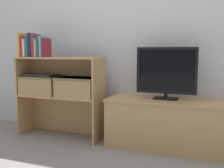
{
  "coord_description": "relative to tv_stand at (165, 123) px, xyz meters",
  "views": [
    {
      "loc": [
        0.91,
        -2.24,
        0.91
      ],
      "look_at": [
        0.0,
        0.16,
        0.6
      ],
      "focal_mm": 42.0,
      "sensor_mm": 36.0,
      "label": 1
    }
  ],
  "objects": [
    {
      "name": "ground_plane",
      "position": [
        -0.52,
        -0.23,
        -0.23
      ],
      "size": [
        16.0,
        16.0,
        0.0
      ],
      "primitive_type": "plane",
      "color": "gray"
    },
    {
      "name": "wall_back",
      "position": [
        -0.52,
        0.26,
        0.97
      ],
      "size": [
        10.0,
        0.05,
        2.4
      ],
      "color": "silver",
      "rests_on": "ground_plane"
    },
    {
      "name": "tv_stand",
      "position": [
        0.0,
        0.0,
        0.0
      ],
      "size": [
        1.1,
        0.47,
        0.47
      ],
      "color": "tan",
      "rests_on": "ground_plane"
    },
    {
      "name": "tv",
      "position": [
        0.0,
        -0.0,
        0.49
      ],
      "size": [
        0.56,
        0.14,
        0.49
      ],
      "color": "black",
      "rests_on": "tv_stand"
    },
    {
      "name": "bookshelf_lower_tier",
      "position": [
        -1.11,
        -0.01,
        0.05
      ],
      "size": [
        0.93,
        0.31,
        0.45
      ],
      "color": "tan",
      "rests_on": "ground_plane"
    },
    {
      "name": "bookshelf_upper_tier",
      "position": [
        -1.11,
        -0.01,
        0.48
      ],
      "size": [
        0.93,
        0.31,
        0.41
      ],
      "color": "tan",
      "rests_on": "bookshelf_lower_tier"
    },
    {
      "name": "book_mustard",
      "position": [
        -1.53,
        -0.12,
        0.75
      ],
      "size": [
        0.02,
        0.15,
        0.26
      ],
      "color": "gold",
      "rests_on": "bookshelf_upper_tier"
    },
    {
      "name": "book_crimson",
      "position": [
        -1.5,
        -0.12,
        0.74
      ],
      "size": [
        0.03,
        0.14,
        0.23
      ],
      "color": "#B22328",
      "rests_on": "bookshelf_upper_tier"
    },
    {
      "name": "book_ivory",
      "position": [
        -1.47,
        -0.12,
        0.72
      ],
      "size": [
        0.02,
        0.16,
        0.19
      ],
      "color": "silver",
      "rests_on": "bookshelf_upper_tier"
    },
    {
      "name": "book_teal",
      "position": [
        -1.44,
        -0.12,
        0.74
      ],
      "size": [
        0.02,
        0.13,
        0.23
      ],
      "color": "#1E7075",
      "rests_on": "bookshelf_upper_tier"
    },
    {
      "name": "book_charcoal",
      "position": [
        -1.41,
        -0.12,
        0.75
      ],
      "size": [
        0.04,
        0.14,
        0.25
      ],
      "color": "#232328",
      "rests_on": "bookshelf_upper_tier"
    },
    {
      "name": "book_plum",
      "position": [
        -1.36,
        -0.12,
        0.74
      ],
      "size": [
        0.03,
        0.13,
        0.24
      ],
      "color": "#6B2D66",
      "rests_on": "bookshelf_upper_tier"
    },
    {
      "name": "book_tan",
      "position": [
        -1.33,
        -0.12,
        0.72
      ],
      "size": [
        0.03,
        0.15,
        0.19
      ],
      "color": "tan",
      "rests_on": "bookshelf_upper_tier"
    },
    {
      "name": "book_forest",
      "position": [
        -1.29,
        -0.12,
        0.73
      ],
      "size": [
        0.03,
        0.12,
        0.22
      ],
      "color": "#286638",
      "rests_on": "bookshelf_upper_tier"
    },
    {
      "name": "book_skyblue",
      "position": [
        -1.26,
        -0.12,
        0.73
      ],
      "size": [
        0.02,
        0.16,
        0.21
      ],
      "color": "#709ECC",
      "rests_on": "bookshelf_upper_tier"
    },
    {
      "name": "book_maroon",
      "position": [
        -1.23,
        -0.12,
        0.72
      ],
      "size": [
        0.03,
        0.14,
        0.19
      ],
      "color": "maroon",
      "rests_on": "bookshelf_upper_tier"
    },
    {
      "name": "storage_basket_left",
      "position": [
        -1.33,
        -0.08,
        0.33
      ],
      "size": [
        0.42,
        0.28,
        0.2
      ],
      "color": "tan",
      "rests_on": "bookshelf_lower_tier"
    },
    {
      "name": "storage_basket_right",
      "position": [
        -0.89,
        -0.08,
        0.33
      ],
      "size": [
        0.42,
        0.28,
        0.2
      ],
      "color": "tan",
      "rests_on": "bookshelf_lower_tier"
    },
    {
      "name": "laptop",
      "position": [
        -1.33,
        -0.08,
        0.43
      ],
      "size": [
        0.34,
        0.22,
        0.02
      ],
      "color": "#2D2D33",
      "rests_on": "storage_basket_left"
    }
  ]
}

